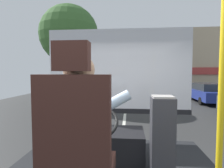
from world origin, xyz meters
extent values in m
cube|color=#303030|center=(0.00, 8.80, -0.03)|extent=(18.00, 44.00, 0.05)
cube|color=silver|center=(0.00, 8.80, 0.00)|extent=(0.12, 39.60, 0.00)
cube|color=#381E19|center=(-0.16, -0.51, 1.59)|extent=(0.48, 0.10, 0.66)
cube|color=#381E19|center=(-0.16, -0.51, 2.03)|extent=(0.22, 0.10, 0.18)
cylinder|color=#282833|center=(-0.07, -0.18, 1.34)|extent=(0.15, 0.47, 0.15)
cylinder|color=#282833|center=(-0.25, -0.18, 1.34)|extent=(0.15, 0.47, 0.15)
cylinder|color=silver|center=(-0.16, -0.35, 1.56)|extent=(0.37, 0.37, 0.59)
cube|color=black|center=(-0.16, -0.16, 1.63)|extent=(0.06, 0.01, 0.37)
sphere|color=#A37A5B|center=(-0.16, -0.35, 1.95)|extent=(0.22, 0.22, 0.22)
cylinder|color=silver|center=(-0.04, -0.11, 1.63)|extent=(0.53, 0.22, 0.32)
cylinder|color=silver|center=(-0.27, -0.11, 1.63)|extent=(0.53, 0.22, 0.32)
cube|color=black|center=(-0.16, 0.82, 0.95)|extent=(1.10, 0.56, 0.40)
cylinder|color=black|center=(-0.16, 0.44, 1.23)|extent=(0.07, 0.27, 0.37)
torus|color=black|center=(-0.16, 0.33, 1.39)|extent=(0.48, 0.42, 0.29)
cylinder|color=black|center=(-0.16, 0.33, 1.39)|extent=(0.13, 0.13, 0.10)
cylinder|color=gold|center=(0.84, -0.25, 1.73)|extent=(0.04, 0.04, 1.97)
cube|color=#333338|center=(0.55, 0.39, 1.21)|extent=(0.25, 0.24, 0.92)
cube|color=#9E9993|center=(0.55, 0.39, 1.67)|extent=(0.22, 0.21, 0.02)
cube|color=silver|center=(0.00, 1.62, 2.00)|extent=(2.50, 0.01, 1.40)
cube|color=black|center=(0.00, 1.62, 1.26)|extent=(2.50, 0.08, 0.08)
cylinder|color=#4C3828|center=(-3.38, 9.12, 1.53)|extent=(0.25, 0.25, 3.07)
sphere|color=#39642D|center=(-3.38, 9.12, 4.19)|extent=(3.45, 3.45, 3.45)
cube|color=tan|center=(4.27, 16.95, 2.89)|extent=(10.18, 4.52, 5.78)
cube|color=#9E332D|center=(4.27, 14.63, 2.07)|extent=(9.78, 0.12, 0.60)
cube|color=navy|center=(5.29, 11.04, 0.52)|extent=(1.77, 4.34, 0.57)
cube|color=#282D33|center=(5.29, 10.78, 1.03)|extent=(1.45, 2.39, 0.44)
cylinder|color=black|center=(6.13, 12.39, 0.23)|extent=(0.14, 0.47, 0.47)
cylinder|color=black|center=(4.45, 12.39, 0.23)|extent=(0.14, 0.47, 0.47)
cylinder|color=black|center=(4.45, 9.69, 0.23)|extent=(0.14, 0.47, 0.47)
camera|label=1|loc=(0.19, -1.61, 1.93)|focal=29.39mm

